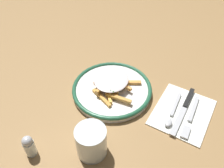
% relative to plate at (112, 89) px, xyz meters
% --- Properties ---
extents(ground_plane, '(2.60, 2.60, 0.00)m').
position_rel_plate_xyz_m(ground_plane, '(0.00, 0.00, -0.01)').
color(ground_plane, olive).
extents(plate, '(0.27, 0.27, 0.03)m').
position_rel_plate_xyz_m(plate, '(0.00, 0.00, 0.00)').
color(plate, silver).
rests_on(plate, ground_plane).
extents(fries_heap, '(0.15, 0.16, 0.04)m').
position_rel_plate_xyz_m(fries_heap, '(0.00, -0.00, 0.03)').
color(fries_heap, '#D3853D').
rests_on(fries_heap, plate).
extents(napkin, '(0.18, 0.21, 0.01)m').
position_rel_plate_xyz_m(napkin, '(-0.24, -0.02, -0.01)').
color(napkin, white).
rests_on(napkin, ground_plane).
extents(fork, '(0.02, 0.18, 0.01)m').
position_rel_plate_xyz_m(fork, '(-0.27, -0.00, -0.00)').
color(fork, silver).
rests_on(fork, napkin).
extents(knife, '(0.03, 0.21, 0.01)m').
position_rel_plate_xyz_m(knife, '(-0.24, -0.04, -0.00)').
color(knife, black).
rests_on(knife, napkin).
extents(spoon, '(0.02, 0.15, 0.01)m').
position_rel_plate_xyz_m(spoon, '(-0.21, 0.02, -0.00)').
color(spoon, silver).
rests_on(spoon, napkin).
extents(water_glass, '(0.08, 0.08, 0.09)m').
position_rel_plate_xyz_m(water_glass, '(-0.05, 0.23, 0.03)').
color(water_glass, silver).
rests_on(water_glass, ground_plane).
extents(salt_shaker, '(0.03, 0.03, 0.07)m').
position_rel_plate_xyz_m(salt_shaker, '(0.10, 0.31, 0.02)').
color(salt_shaker, silver).
rests_on(salt_shaker, ground_plane).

